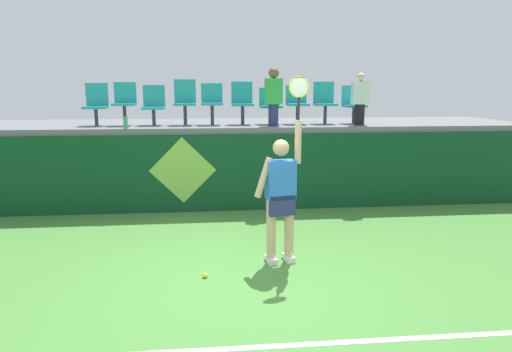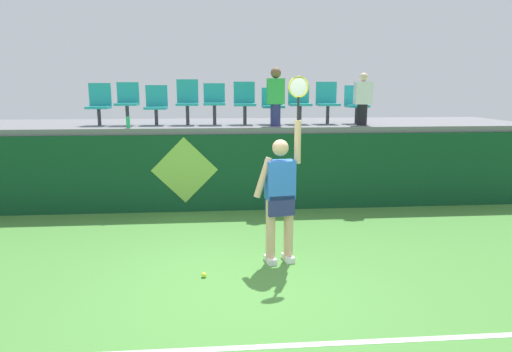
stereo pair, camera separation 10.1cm
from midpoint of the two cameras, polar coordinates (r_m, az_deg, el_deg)
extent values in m
plane|color=#478438|center=(5.73, -2.13, -13.52)|extent=(40.00, 40.00, 0.00)
cube|color=#0F4223|center=(8.85, -3.62, 0.46)|extent=(12.68, 0.20, 1.49)
cube|color=slate|center=(10.00, -3.96, 6.36)|extent=(12.68, 2.64, 0.12)
cube|color=white|center=(4.53, -0.95, -20.70)|extent=(11.41, 0.08, 0.01)
cube|color=white|center=(6.39, 1.42, -10.44)|extent=(0.16, 0.28, 0.08)
cube|color=white|center=(6.47, 3.65, -10.19)|extent=(0.16, 0.28, 0.08)
cylinder|color=#DBAD84|center=(6.25, 1.44, -6.93)|extent=(0.13, 0.13, 0.90)
cylinder|color=#DBAD84|center=(6.33, 3.70, -6.72)|extent=(0.13, 0.13, 0.90)
cube|color=navy|center=(6.18, 2.61, -3.55)|extent=(0.39, 0.28, 0.28)
cube|color=blue|center=(6.10, 2.63, -0.45)|extent=(0.41, 0.28, 0.52)
sphere|color=#DBAD84|center=(6.03, 2.67, 3.57)|extent=(0.22, 0.22, 0.22)
cylinder|color=#DBAD84|center=(6.03, 0.47, -0.19)|extent=(0.27, 0.13, 0.55)
cylinder|color=#DBAD84|center=(6.10, 4.82, 4.29)|extent=(0.09, 0.09, 0.58)
cylinder|color=black|center=(6.07, 4.89, 8.42)|extent=(0.03, 0.03, 0.30)
torus|color=gold|center=(6.06, 4.93, 11.07)|extent=(0.28, 0.07, 0.28)
ellipsoid|color=silver|center=(6.06, 4.93, 11.07)|extent=(0.24, 0.06, 0.24)
sphere|color=#D1E533|center=(5.96, -6.89, -12.26)|extent=(0.07, 0.07, 0.07)
cylinder|color=#26B272|center=(8.92, -16.33, 6.44)|extent=(0.07, 0.07, 0.22)
cylinder|color=#38383D|center=(9.72, -19.68, 6.94)|extent=(0.07, 0.07, 0.34)
cube|color=teal|center=(9.71, -19.76, 8.08)|extent=(0.44, 0.42, 0.05)
cube|color=teal|center=(9.89, -19.60, 9.61)|extent=(0.44, 0.04, 0.46)
cylinder|color=#38383D|center=(9.60, -16.42, 7.28)|extent=(0.07, 0.07, 0.40)
cube|color=teal|center=(9.59, -16.50, 8.61)|extent=(0.44, 0.42, 0.05)
cube|color=teal|center=(9.77, -16.37, 10.02)|extent=(0.44, 0.04, 0.41)
cylinder|color=#38383D|center=(9.52, -12.99, 7.18)|extent=(0.07, 0.07, 0.32)
cube|color=teal|center=(9.51, -13.04, 8.30)|extent=(0.44, 0.42, 0.05)
cube|color=teal|center=(9.69, -12.96, 9.78)|extent=(0.44, 0.04, 0.43)
cylinder|color=#38383D|center=(9.46, -9.17, 7.52)|extent=(0.07, 0.07, 0.39)
cube|color=teal|center=(9.44, -9.21, 8.86)|extent=(0.44, 0.42, 0.05)
cube|color=teal|center=(9.63, -9.20, 10.47)|extent=(0.44, 0.04, 0.47)
cylinder|color=#38383D|center=(9.44, -5.81, 7.62)|extent=(0.07, 0.07, 0.40)
cube|color=teal|center=(9.43, -5.84, 8.98)|extent=(0.44, 0.42, 0.05)
cube|color=teal|center=(9.61, -5.87, 10.34)|extent=(0.44, 0.04, 0.39)
cylinder|color=#38383D|center=(9.46, -2.00, 7.62)|extent=(0.07, 0.07, 0.38)
cube|color=teal|center=(9.45, -2.01, 8.93)|extent=(0.44, 0.42, 0.05)
cube|color=teal|center=(9.63, -2.09, 10.43)|extent=(0.44, 0.04, 0.44)
cylinder|color=#38383D|center=(9.52, 1.55, 7.52)|extent=(0.07, 0.07, 0.34)
cube|color=teal|center=(9.51, 1.56, 8.69)|extent=(0.44, 0.42, 0.05)
cube|color=teal|center=(9.69, 1.42, 9.95)|extent=(0.44, 0.04, 0.36)
cylinder|color=#38383D|center=(9.61, 4.92, 7.64)|extent=(0.07, 0.07, 0.38)
cube|color=teal|center=(9.59, 4.95, 8.92)|extent=(0.44, 0.42, 0.05)
cube|color=teal|center=(9.78, 4.76, 10.21)|extent=(0.44, 0.04, 0.37)
cylinder|color=#38383D|center=(9.73, 8.37, 7.60)|extent=(0.07, 0.07, 0.38)
cube|color=teal|center=(9.72, 8.41, 8.86)|extent=(0.44, 0.42, 0.05)
cube|color=teal|center=(9.90, 8.18, 10.34)|extent=(0.44, 0.04, 0.44)
cylinder|color=#38383D|center=(9.90, 11.87, 7.45)|extent=(0.07, 0.07, 0.35)
cube|color=teal|center=(9.89, 11.92, 8.59)|extent=(0.44, 0.42, 0.05)
cube|color=teal|center=(10.07, 11.64, 9.93)|extent=(0.44, 0.04, 0.40)
cylinder|color=navy|center=(9.12, 1.87, 7.65)|extent=(0.20, 0.20, 0.43)
cube|color=green|center=(9.11, 1.89, 10.57)|extent=(0.34, 0.20, 0.50)
sphere|color=brown|center=(9.11, 1.91, 12.80)|extent=(0.21, 0.21, 0.21)
cylinder|color=black|center=(9.54, 12.56, 7.52)|extent=(0.20, 0.20, 0.42)
cube|color=white|center=(9.53, 12.67, 10.13)|extent=(0.34, 0.20, 0.45)
sphere|color=beige|center=(9.53, 12.76, 12.00)|extent=(0.17, 0.17, 0.17)
cube|color=#0F4223|center=(8.94, -9.33, -4.47)|extent=(0.90, 0.01, 0.00)
plane|color=#8CC64C|center=(8.75, -9.50, 0.69)|extent=(1.27, 0.00, 1.27)
camera|label=1|loc=(0.05, -90.44, -0.09)|focal=31.89mm
camera|label=2|loc=(0.05, 89.56, 0.09)|focal=31.89mm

